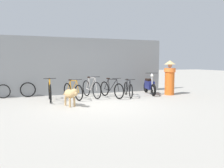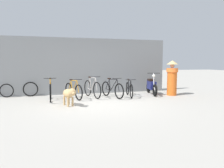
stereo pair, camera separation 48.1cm
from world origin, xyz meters
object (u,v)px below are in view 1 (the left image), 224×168
at_px(bicycle_1, 73,91).
at_px(bicycle_4, 128,89).
at_px(bicycle_2, 91,89).
at_px(bicycle_3, 111,89).
at_px(motorcycle, 149,86).
at_px(stray_dog, 71,94).
at_px(spare_tire_right, 3,91).
at_px(person_in_robes, 170,77).
at_px(spare_tire_left, 28,90).
at_px(bicycle_0, 50,92).

height_order(bicycle_1, bicycle_4, bicycle_1).
bearing_deg(bicycle_2, bicycle_3, 58.14).
bearing_deg(motorcycle, bicycle_1, -74.58).
xyz_separation_m(bicycle_2, stray_dog, (-1.15, -1.65, 0.06)).
bearing_deg(bicycle_3, bicycle_4, 75.61).
relative_size(bicycle_2, motorcycle, 0.93).
bearing_deg(bicycle_3, motorcycle, 82.01).
height_order(bicycle_3, spare_tire_right, bicycle_3).
bearing_deg(motorcycle, person_in_robes, 71.56).
bearing_deg(bicycle_4, stray_dog, -52.62).
bearing_deg(bicycle_3, stray_dog, -71.36).
xyz_separation_m(bicycle_1, bicycle_2, (0.83, 0.18, 0.04)).
bearing_deg(stray_dog, bicycle_1, 152.20).
height_order(bicycle_2, spare_tire_left, bicycle_2).
height_order(spare_tire_left, spare_tire_right, spare_tire_left).
relative_size(bicycle_0, bicycle_1, 1.11).
bearing_deg(spare_tire_left, bicycle_3, -20.51).
xyz_separation_m(bicycle_1, bicycle_3, (1.67, -0.09, 0.01)).
bearing_deg(spare_tire_right, bicycle_3, -16.31).
xyz_separation_m(bicycle_0, bicycle_2, (1.76, 0.29, 0.00)).
bearing_deg(stray_dog, bicycle_4, 101.00).
distance_m(bicycle_2, bicycle_4, 1.66).
xyz_separation_m(bicycle_1, stray_dog, (-0.31, -1.47, 0.09)).
relative_size(bicycle_0, bicycle_4, 1.07).
bearing_deg(stray_dog, spare_tire_right, -153.30).
xyz_separation_m(bicycle_4, spare_tire_left, (-4.25, 1.26, 0.00)).
relative_size(person_in_robes, spare_tire_right, 2.68).
distance_m(bicycle_1, motorcycle, 3.71).
bearing_deg(person_in_robes, bicycle_2, 10.96).
relative_size(bicycle_0, bicycle_3, 1.01).
bearing_deg(bicycle_2, spare_tire_left, -125.13).
xyz_separation_m(bicycle_4, stray_dog, (-2.79, -1.41, 0.11)).
bearing_deg(bicycle_2, bicycle_0, -94.45).
height_order(stray_dog, spare_tire_left, spare_tire_left).
relative_size(motorcycle, spare_tire_right, 2.91).
bearing_deg(person_in_robes, bicycle_3, 14.34).
distance_m(bicycle_0, person_in_robes, 5.46).
height_order(bicycle_2, spare_tire_right, bicycle_2).
relative_size(bicycle_3, stray_dog, 1.57).
xyz_separation_m(bicycle_1, motorcycle, (3.71, 0.21, 0.06)).
xyz_separation_m(motorcycle, spare_tire_right, (-6.47, 1.00, -0.11)).
relative_size(stray_dog, person_in_robes, 0.66).
height_order(bicycle_4, stray_dog, bicycle_4).
relative_size(bicycle_0, spare_tire_left, 2.56).
distance_m(motorcycle, spare_tire_left, 5.57).
bearing_deg(person_in_robes, stray_dog, 31.91).
bearing_deg(bicycle_4, person_in_robes, 94.90).
bearing_deg(bicycle_2, spare_tire_right, -119.75).
bearing_deg(stray_dog, spare_tire_left, -167.04).
relative_size(bicycle_3, spare_tire_right, 2.79).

